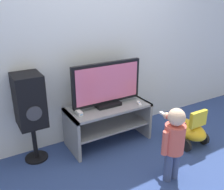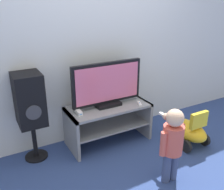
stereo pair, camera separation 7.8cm
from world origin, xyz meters
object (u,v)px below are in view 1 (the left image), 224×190
object	(u,v)px
ride_on_toy	(187,129)
game_console	(79,112)
remote_primary	(139,103)
child	(174,139)
television	(107,85)
speaker_tower	(29,103)

from	to	relation	value
ride_on_toy	game_console	bearing A→B (deg)	158.20
game_console	ride_on_toy	xyz separation A→B (m)	(1.28, -0.51, -0.34)
remote_primary	ride_on_toy	xyz separation A→B (m)	(0.50, -0.39, -0.32)
remote_primary	child	distance (m)	0.82
child	remote_primary	bearing A→B (deg)	77.85
game_console	ride_on_toy	world-z (taller)	game_console
game_console	child	distance (m)	1.11
television	child	size ratio (longest dim) A/B	1.14
remote_primary	child	world-z (taller)	child
television	game_console	xyz separation A→B (m)	(-0.41, -0.05, -0.25)
remote_primary	child	bearing A→B (deg)	-102.15
speaker_tower	game_console	bearing A→B (deg)	-14.23
remote_primary	game_console	bearing A→B (deg)	170.91
television	remote_primary	world-z (taller)	television
remote_primary	speaker_tower	size ratio (longest dim) A/B	0.13
television	child	world-z (taller)	television
speaker_tower	ride_on_toy	xyz separation A→B (m)	(1.78, -0.64, -0.52)
game_console	remote_primary	world-z (taller)	game_console
television	remote_primary	bearing A→B (deg)	-25.18
child	ride_on_toy	world-z (taller)	child
television	remote_primary	size ratio (longest dim) A/B	6.85
television	ride_on_toy	distance (m)	1.18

